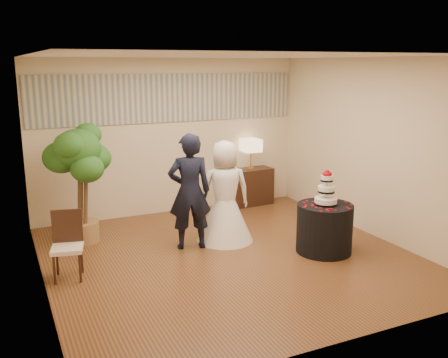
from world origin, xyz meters
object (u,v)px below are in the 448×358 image
ficus_tree (80,183)px  table_lamp (251,154)px  groom (190,192)px  bride (225,191)px  console (250,187)px  cake_table (324,228)px  side_chair (67,246)px  wedding_cake (326,187)px

ficus_tree → table_lamp: bearing=12.7°
groom → bride: (0.60, 0.06, -0.08)m
groom → console: size_ratio=2.03×
cake_table → side_chair: bearing=170.3°
groom → table_lamp: bearing=-125.7°
wedding_cake → ficus_tree: size_ratio=0.28×
bride → side_chair: size_ratio=1.81×
wedding_cake → side_chair: size_ratio=0.59×
groom → side_chair: (-1.82, -0.39, -0.43)m
cake_table → ficus_tree: bearing=148.4°
bride → wedding_cake: (1.11, -1.05, 0.19)m
wedding_cake → table_lamp: (0.20, 2.68, 0.03)m
console → side_chair: side_chair is taller
bride → ficus_tree: size_ratio=0.85×
side_chair → wedding_cake: bearing=3.5°
groom → wedding_cake: (1.71, -0.99, 0.11)m
table_lamp → side_chair: 4.31m
console → side_chair: size_ratio=0.98×
console → side_chair: 4.27m
groom → console: groom is taller
groom → cake_table: groom is taller
groom → side_chair: size_ratio=1.98×
table_lamp → bride: bearing=-128.8°
bride → console: bride is taller
bride → side_chair: bearing=22.1°
groom → bride: groom is taller
groom → side_chair: 1.91m
cake_table → console: bearing=85.8°
bride → wedding_cake: 1.54m
wedding_cake → bride: bearing=136.6°
console → bride: bearing=-132.1°
side_chair → ficus_tree: bearing=86.3°
groom → side_chair: groom is taller
table_lamp → wedding_cake: bearing=-94.2°
groom → cake_table: bearing=162.8°
cake_table → table_lamp: bearing=85.8°
wedding_cake → groom: bearing=150.0°
side_chair → groom: bearing=25.2°
ficus_tree → side_chair: 1.47m
groom → console: 2.60m
bride → console: 2.13m
table_lamp → cake_table: bearing=-94.2°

